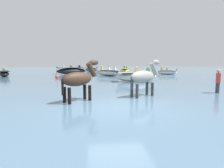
{
  "coord_description": "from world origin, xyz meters",
  "views": [
    {
      "loc": [
        -1.08,
        -7.1,
        2.03
      ],
      "look_at": [
        0.03,
        2.81,
        0.85
      ],
      "focal_mm": 30.27,
      "sensor_mm": 36.0,
      "label": 1
    }
  ],
  "objects_px": {
    "boat_distant_west": "(137,77)",
    "boat_far_offshore": "(167,72)",
    "horse_trailing_grey": "(144,78)",
    "boat_far_inshore": "(125,71)",
    "boat_mid_channel": "(91,70)",
    "person_spectator_far": "(218,83)",
    "channel_buoy": "(57,76)",
    "horse_lead_dark_bay": "(79,80)",
    "boat_near_starboard": "(4,74)",
    "boat_near_port": "(108,73)",
    "boat_distant_east": "(72,71)"
  },
  "relations": [
    {
      "from": "boat_distant_west",
      "to": "boat_far_offshore",
      "type": "xyz_separation_m",
      "value": [
        6.14,
        8.3,
        -0.11
      ]
    },
    {
      "from": "horse_trailing_grey",
      "to": "boat_distant_west",
      "type": "distance_m",
      "value": 7.11
    },
    {
      "from": "boat_far_inshore",
      "to": "boat_mid_channel",
      "type": "height_order",
      "value": "boat_far_inshore"
    },
    {
      "from": "person_spectator_far",
      "to": "channel_buoy",
      "type": "relative_size",
      "value": 1.95
    },
    {
      "from": "boat_distant_west",
      "to": "boat_mid_channel",
      "type": "bearing_deg",
      "value": 103.3
    },
    {
      "from": "horse_lead_dark_bay",
      "to": "boat_near_starboard",
      "type": "xyz_separation_m",
      "value": [
        -9.45,
        14.95,
        -0.59
      ]
    },
    {
      "from": "boat_far_offshore",
      "to": "boat_near_starboard",
      "type": "bearing_deg",
      "value": -176.73
    },
    {
      "from": "boat_mid_channel",
      "to": "person_spectator_far",
      "type": "xyz_separation_m",
      "value": [
        6.72,
        -22.67,
        0.18
      ]
    },
    {
      "from": "horse_trailing_grey",
      "to": "person_spectator_far",
      "type": "xyz_separation_m",
      "value": [
        4.25,
        0.53,
        -0.39
      ]
    },
    {
      "from": "boat_mid_channel",
      "to": "boat_far_inshore",
      "type": "bearing_deg",
      "value": -43.77
    },
    {
      "from": "boat_far_offshore",
      "to": "channel_buoy",
      "type": "xyz_separation_m",
      "value": [
        -13.5,
        -4.52,
        -0.1
      ]
    },
    {
      "from": "horse_lead_dark_bay",
      "to": "boat_far_offshore",
      "type": "bearing_deg",
      "value": 56.73
    },
    {
      "from": "horse_trailing_grey",
      "to": "boat_near_port",
      "type": "distance_m",
      "value": 13.74
    },
    {
      "from": "person_spectator_far",
      "to": "boat_mid_channel",
      "type": "bearing_deg",
      "value": 106.51
    },
    {
      "from": "horse_lead_dark_bay",
      "to": "boat_distant_west",
      "type": "distance_m",
      "value": 8.97
    },
    {
      "from": "horse_trailing_grey",
      "to": "boat_distant_east",
      "type": "distance_m",
      "value": 17.96
    },
    {
      "from": "boat_near_port",
      "to": "boat_near_starboard",
      "type": "distance_m",
      "value": 12.05
    },
    {
      "from": "boat_near_port",
      "to": "boat_distant_east",
      "type": "xyz_separation_m",
      "value": [
        -4.69,
        3.48,
        0.07
      ]
    },
    {
      "from": "boat_near_starboard",
      "to": "person_spectator_far",
      "type": "xyz_separation_m",
      "value": [
        16.75,
        -13.59,
        0.21
      ]
    },
    {
      "from": "horse_trailing_grey",
      "to": "boat_far_inshore",
      "type": "xyz_separation_m",
      "value": [
        2.39,
        18.55,
        -0.56
      ]
    },
    {
      "from": "horse_lead_dark_bay",
      "to": "boat_near_port",
      "type": "height_order",
      "value": "horse_lead_dark_bay"
    },
    {
      "from": "person_spectator_far",
      "to": "boat_distant_east",
      "type": "bearing_deg",
      "value": 119.4
    },
    {
      "from": "horse_lead_dark_bay",
      "to": "boat_far_inshore",
      "type": "relative_size",
      "value": 0.59
    },
    {
      "from": "horse_trailing_grey",
      "to": "boat_far_offshore",
      "type": "distance_m",
      "value": 17.02
    },
    {
      "from": "boat_near_port",
      "to": "boat_far_inshore",
      "type": "distance_m",
      "value": 5.6
    },
    {
      "from": "boat_far_inshore",
      "to": "person_spectator_far",
      "type": "height_order",
      "value": "person_spectator_far"
    },
    {
      "from": "person_spectator_far",
      "to": "boat_near_starboard",
      "type": "bearing_deg",
      "value": 140.94
    },
    {
      "from": "boat_distant_west",
      "to": "horse_trailing_grey",
      "type": "bearing_deg",
      "value": -101.15
    },
    {
      "from": "boat_mid_channel",
      "to": "boat_near_port",
      "type": "bearing_deg",
      "value": -78.01
    },
    {
      "from": "boat_near_port",
      "to": "boat_distant_east",
      "type": "relative_size",
      "value": 0.91
    },
    {
      "from": "boat_far_offshore",
      "to": "person_spectator_far",
      "type": "height_order",
      "value": "person_spectator_far"
    },
    {
      "from": "boat_distant_east",
      "to": "boat_mid_channel",
      "type": "relative_size",
      "value": 1.27
    },
    {
      "from": "boat_distant_west",
      "to": "boat_far_offshore",
      "type": "distance_m",
      "value": 10.33
    },
    {
      "from": "boat_mid_channel",
      "to": "person_spectator_far",
      "type": "bearing_deg",
      "value": -73.49
    },
    {
      "from": "horse_trailing_grey",
      "to": "boat_far_inshore",
      "type": "distance_m",
      "value": 18.71
    },
    {
      "from": "boat_distant_west",
      "to": "boat_mid_channel",
      "type": "xyz_separation_m",
      "value": [
        -3.84,
        16.24,
        -0.06
      ]
    },
    {
      "from": "horse_trailing_grey",
      "to": "channel_buoy",
      "type": "bearing_deg",
      "value": 119.15
    },
    {
      "from": "boat_far_inshore",
      "to": "boat_near_starboard",
      "type": "relative_size",
      "value": 1.19
    },
    {
      "from": "channel_buoy",
      "to": "boat_distant_west",
      "type": "bearing_deg",
      "value": -27.22
    },
    {
      "from": "boat_far_offshore",
      "to": "boat_near_starboard",
      "type": "distance_m",
      "value": 20.04
    },
    {
      "from": "horse_lead_dark_bay",
      "to": "boat_distant_east",
      "type": "xyz_separation_m",
      "value": [
        -2.1,
        18.03,
        -0.47
      ]
    },
    {
      "from": "boat_near_starboard",
      "to": "boat_mid_channel",
      "type": "bearing_deg",
      "value": 42.14
    },
    {
      "from": "boat_distant_west",
      "to": "boat_far_offshore",
      "type": "height_order",
      "value": "boat_distant_west"
    },
    {
      "from": "boat_distant_east",
      "to": "person_spectator_far",
      "type": "xyz_separation_m",
      "value": [
        9.4,
        -16.67,
        0.08
      ]
    },
    {
      "from": "boat_near_port",
      "to": "boat_distant_east",
      "type": "distance_m",
      "value": 5.84
    },
    {
      "from": "boat_near_starboard",
      "to": "person_spectator_far",
      "type": "distance_m",
      "value": 21.57
    },
    {
      "from": "boat_distant_west",
      "to": "person_spectator_far",
      "type": "relative_size",
      "value": 2.33
    },
    {
      "from": "boat_far_inshore",
      "to": "person_spectator_far",
      "type": "xyz_separation_m",
      "value": [
        1.86,
        -18.02,
        0.17
      ]
    },
    {
      "from": "boat_distant_east",
      "to": "person_spectator_far",
      "type": "distance_m",
      "value": 19.14
    },
    {
      "from": "boat_near_port",
      "to": "channel_buoy",
      "type": "distance_m",
      "value": 6.29
    }
  ]
}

